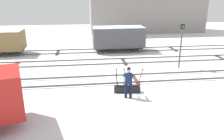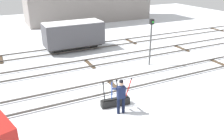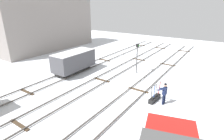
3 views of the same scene
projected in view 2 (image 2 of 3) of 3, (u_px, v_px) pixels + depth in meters
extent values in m
plane|color=silver|center=(115.00, 87.00, 14.36)|extent=(60.00, 60.00, 0.00)
cube|color=#4C4742|center=(120.00, 90.00, 13.71)|extent=(44.00, 0.07, 0.10)
cube|color=#4C4742|center=(110.00, 80.00, 14.91)|extent=(44.00, 0.07, 0.10)
cube|color=#423323|center=(115.00, 86.00, 14.35)|extent=(0.24, 1.94, 0.08)
cube|color=#423323|center=(220.00, 63.00, 17.93)|extent=(0.24, 1.94, 0.08)
cube|color=#4C4742|center=(93.00, 66.00, 17.19)|extent=(44.00, 0.07, 0.10)
cube|color=#4C4742|center=(86.00, 60.00, 18.39)|extent=(44.00, 0.07, 0.10)
cube|color=#423323|center=(89.00, 64.00, 17.83)|extent=(0.24, 1.94, 0.08)
cube|color=#423323|center=(181.00, 48.00, 21.41)|extent=(0.24, 1.94, 0.08)
cube|color=#4C4742|center=(76.00, 51.00, 20.46)|extent=(44.00, 0.07, 0.10)
cube|color=#4C4742|center=(71.00, 46.00, 21.66)|extent=(44.00, 0.07, 0.10)
cube|color=#423323|center=(1.00, 59.00, 18.70)|extent=(0.24, 1.94, 0.08)
cube|color=#423323|center=(131.00, 41.00, 23.49)|extent=(0.24, 1.94, 0.08)
cube|color=#423323|center=(217.00, 30.00, 28.27)|extent=(0.24, 1.94, 0.08)
cube|color=black|center=(115.00, 102.00, 12.33)|extent=(1.55, 0.51, 0.36)
cube|color=black|center=(115.00, 99.00, 12.25)|extent=(1.38, 0.34, 0.06)
cylinder|color=black|center=(104.00, 92.00, 11.87)|extent=(0.14, 0.07, 1.05)
sphere|color=black|center=(103.00, 82.00, 11.65)|extent=(0.09, 0.09, 0.09)
cylinder|color=#1E47B7|center=(112.00, 91.00, 12.00)|extent=(0.06, 0.06, 1.05)
sphere|color=black|center=(112.00, 81.00, 11.80)|extent=(0.09, 0.09, 0.09)
cylinder|color=black|center=(118.00, 90.00, 12.11)|extent=(0.19, 0.07, 1.05)
sphere|color=black|center=(117.00, 80.00, 11.89)|extent=(0.09, 0.09, 0.09)
cylinder|color=red|center=(128.00, 88.00, 12.31)|extent=(0.36, 0.09, 1.02)
sphere|color=black|center=(132.00, 79.00, 12.16)|extent=(0.09, 0.09, 0.09)
cylinder|color=#111831|center=(118.00, 106.00, 11.53)|extent=(0.15, 0.15, 0.84)
cylinder|color=#111831|center=(123.00, 105.00, 11.61)|extent=(0.15, 0.15, 0.84)
cube|color=#192347|center=(121.00, 92.00, 11.30)|extent=(0.40, 0.28, 0.60)
sphere|color=tan|center=(121.00, 84.00, 11.12)|extent=(0.23, 0.23, 0.23)
sphere|color=black|center=(121.00, 82.00, 11.09)|extent=(0.21, 0.21, 0.21)
cylinder|color=#192347|center=(115.00, 89.00, 11.41)|extent=(0.17, 0.56, 0.33)
cylinder|color=#192347|center=(123.00, 88.00, 11.57)|extent=(0.17, 0.58, 0.26)
cube|color=black|center=(5.00, 130.00, 7.46)|extent=(0.53, 1.73, 0.76)
cylinder|color=#4C4C4C|center=(150.00, 45.00, 17.20)|extent=(0.12, 0.12, 3.01)
cube|color=black|center=(152.00, 22.00, 16.55)|extent=(0.24, 0.24, 0.36)
sphere|color=green|center=(153.00, 22.00, 16.45)|extent=(0.14, 0.14, 0.14)
cube|color=#2D2B28|center=(74.00, 45.00, 21.00)|extent=(4.78, 1.34, 0.20)
cube|color=#4C4C51|center=(73.00, 34.00, 20.61)|extent=(5.04, 2.20, 1.87)
cube|color=white|center=(73.00, 23.00, 20.24)|extent=(4.94, 2.11, 0.06)
cylinder|color=black|center=(58.00, 50.00, 19.86)|extent=(0.70, 0.11, 0.70)
cylinder|color=black|center=(54.00, 47.00, 20.82)|extent=(0.70, 0.11, 0.70)
cylinder|color=black|center=(94.00, 45.00, 21.22)|extent=(0.70, 0.11, 0.70)
cylinder|color=black|center=(89.00, 42.00, 22.19)|extent=(0.70, 0.11, 0.70)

